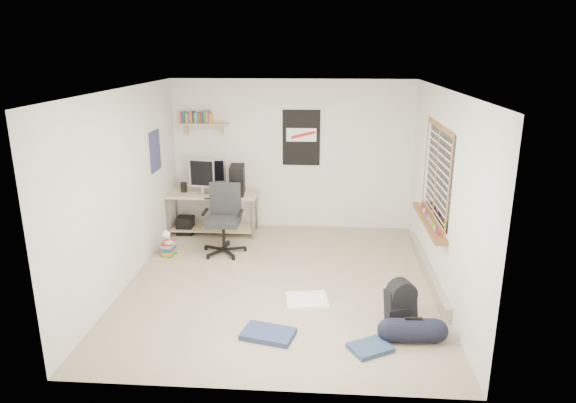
# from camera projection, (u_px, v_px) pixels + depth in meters

# --- Properties ---
(floor) EXTENTS (4.00, 4.50, 0.01)m
(floor) POSITION_uv_depth(u_px,v_px,m) (281.00, 282.00, 6.79)
(floor) COLOR gray
(floor) RESTS_ON ground
(ceiling) EXTENTS (4.00, 4.50, 0.01)m
(ceiling) POSITION_uv_depth(u_px,v_px,m) (281.00, 89.00, 6.07)
(ceiling) COLOR white
(ceiling) RESTS_ON ground
(back_wall) EXTENTS (4.00, 0.01, 2.50)m
(back_wall) POSITION_uv_depth(u_px,v_px,m) (292.00, 155.00, 8.59)
(back_wall) COLOR silver
(back_wall) RESTS_ON ground
(left_wall) EXTENTS (0.01, 4.50, 2.50)m
(left_wall) POSITION_uv_depth(u_px,v_px,m) (125.00, 188.00, 6.57)
(left_wall) COLOR silver
(left_wall) RESTS_ON ground
(right_wall) EXTENTS (0.01, 4.50, 2.50)m
(right_wall) POSITION_uv_depth(u_px,v_px,m) (443.00, 194.00, 6.30)
(right_wall) COLOR silver
(right_wall) RESTS_ON ground
(desk) EXTENTS (1.64, 1.17, 0.69)m
(desk) POSITION_uv_depth(u_px,v_px,m) (213.00, 212.00, 8.50)
(desk) COLOR tan
(desk) RESTS_ON floor
(monitor_left) EXTENTS (0.43, 0.16, 0.46)m
(monitor_left) POSITION_uv_depth(u_px,v_px,m) (202.00, 182.00, 8.24)
(monitor_left) COLOR #B5B4BA
(monitor_left) RESTS_ON desk
(monitor_right) EXTENTS (0.37, 0.18, 0.39)m
(monitor_right) POSITION_uv_depth(u_px,v_px,m) (215.00, 179.00, 8.54)
(monitor_right) COLOR #96959A
(monitor_right) RESTS_ON desk
(pc_tower) EXTENTS (0.26, 0.48, 0.48)m
(pc_tower) POSITION_uv_depth(u_px,v_px,m) (237.00, 181.00, 8.25)
(pc_tower) COLOR black
(pc_tower) RESTS_ON desk
(keyboard) EXTENTS (0.38, 0.18, 0.02)m
(keyboard) POSITION_uv_depth(u_px,v_px,m) (206.00, 197.00, 8.15)
(keyboard) COLOR black
(keyboard) RESTS_ON desk
(speaker_left) EXTENTS (0.10, 0.10, 0.18)m
(speaker_left) POSITION_uv_depth(u_px,v_px,m) (184.00, 188.00, 8.39)
(speaker_left) COLOR black
(speaker_left) RESTS_ON desk
(speaker_right) EXTENTS (0.10, 0.10, 0.16)m
(speaker_right) POSITION_uv_depth(u_px,v_px,m) (232.00, 187.00, 8.48)
(speaker_right) COLOR black
(speaker_right) RESTS_ON desk
(office_chair) EXTENTS (0.69, 0.69, 1.05)m
(office_chair) POSITION_uv_depth(u_px,v_px,m) (223.00, 222.00, 7.62)
(office_chair) COLOR #232326
(office_chair) RESTS_ON floor
(wall_shelf) EXTENTS (0.80, 0.22, 0.24)m
(wall_shelf) POSITION_uv_depth(u_px,v_px,m) (204.00, 124.00, 8.42)
(wall_shelf) COLOR tan
(wall_shelf) RESTS_ON back_wall
(poster_back_wall) EXTENTS (0.62, 0.03, 0.92)m
(poster_back_wall) POSITION_uv_depth(u_px,v_px,m) (301.00, 138.00, 8.47)
(poster_back_wall) COLOR black
(poster_back_wall) RESTS_ON back_wall
(poster_left_wall) EXTENTS (0.02, 0.42, 0.60)m
(poster_left_wall) POSITION_uv_depth(u_px,v_px,m) (155.00, 151.00, 7.64)
(poster_left_wall) COLOR navy
(poster_left_wall) RESTS_ON left_wall
(window) EXTENTS (0.10, 1.50, 1.26)m
(window) POSITION_uv_depth(u_px,v_px,m) (435.00, 173.00, 6.53)
(window) COLOR brown
(window) RESTS_ON right_wall
(baseboard_heater) EXTENTS (0.08, 2.50, 0.18)m
(baseboard_heater) POSITION_uv_depth(u_px,v_px,m) (427.00, 271.00, 6.92)
(baseboard_heater) COLOR #B7B2A8
(baseboard_heater) RESTS_ON floor
(backpack) EXTENTS (0.38, 0.34, 0.42)m
(backpack) POSITION_uv_depth(u_px,v_px,m) (401.00, 308.00, 5.71)
(backpack) COLOR black
(backpack) RESTS_ON floor
(duffel_bag) EXTENTS (0.27, 0.27, 0.50)m
(duffel_bag) POSITION_uv_depth(u_px,v_px,m) (413.00, 329.00, 5.38)
(duffel_bag) COLOR black
(duffel_bag) RESTS_ON floor
(tshirt) EXTENTS (0.56, 0.49, 0.04)m
(tshirt) POSITION_uv_depth(u_px,v_px,m) (307.00, 300.00, 6.26)
(tshirt) COLOR white
(tshirt) RESTS_ON floor
(jeans_a) EXTENTS (0.62, 0.47, 0.06)m
(jeans_a) POSITION_uv_depth(u_px,v_px,m) (268.00, 334.00, 5.50)
(jeans_a) COLOR navy
(jeans_a) RESTS_ON floor
(jeans_b) EXTENTS (0.50, 0.47, 0.05)m
(jeans_b) POSITION_uv_depth(u_px,v_px,m) (370.00, 348.00, 5.26)
(jeans_b) COLOR navy
(jeans_b) RESTS_ON floor
(book_stack) EXTENTS (0.45, 0.39, 0.27)m
(book_stack) POSITION_uv_depth(u_px,v_px,m) (168.00, 246.00, 7.61)
(book_stack) COLOR brown
(book_stack) RESTS_ON floor
(desk_lamp) EXTENTS (0.21, 0.25, 0.22)m
(desk_lamp) POSITION_uv_depth(u_px,v_px,m) (168.00, 232.00, 7.53)
(desk_lamp) COLOR white
(desk_lamp) RESTS_ON book_stack
(subwoofer) EXTENTS (0.26, 0.26, 0.29)m
(subwoofer) POSITION_uv_depth(u_px,v_px,m) (185.00, 225.00, 8.54)
(subwoofer) COLOR black
(subwoofer) RESTS_ON floor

